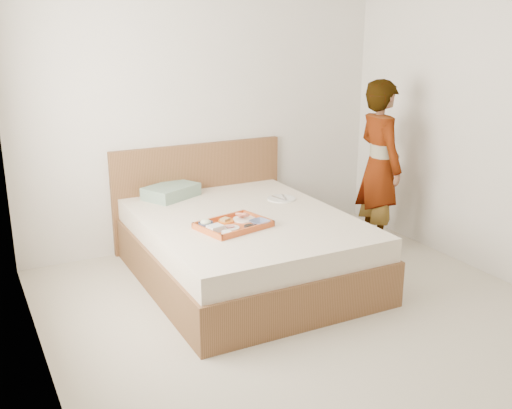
{
  "coord_description": "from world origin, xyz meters",
  "views": [
    {
      "loc": [
        -2.08,
        -3.04,
        1.99
      ],
      "look_at": [
        -0.05,
        0.9,
        0.65
      ],
      "focal_mm": 41.64,
      "sensor_mm": 36.0,
      "label": 1
    }
  ],
  "objects_px": {
    "tray": "(233,225)",
    "dinner_plate": "(281,199)",
    "bed": "(245,248)",
    "person": "(379,166)"
  },
  "relations": [
    {
      "from": "tray",
      "to": "dinner_plate",
      "type": "height_order",
      "value": "tray"
    },
    {
      "from": "bed",
      "to": "tray",
      "type": "xyz_separation_m",
      "value": [
        -0.19,
        -0.2,
        0.29
      ]
    },
    {
      "from": "bed",
      "to": "dinner_plate",
      "type": "xyz_separation_m",
      "value": [
        0.5,
        0.29,
        0.27
      ]
    },
    {
      "from": "bed",
      "to": "dinner_plate",
      "type": "relative_size",
      "value": 8.02
    },
    {
      "from": "dinner_plate",
      "to": "person",
      "type": "relative_size",
      "value": 0.16
    },
    {
      "from": "dinner_plate",
      "to": "tray",
      "type": "bearing_deg",
      "value": -144.88
    },
    {
      "from": "bed",
      "to": "person",
      "type": "xyz_separation_m",
      "value": [
        1.41,
        0.09,
        0.51
      ]
    },
    {
      "from": "bed",
      "to": "dinner_plate",
      "type": "bearing_deg",
      "value": 29.94
    },
    {
      "from": "person",
      "to": "tray",
      "type": "bearing_deg",
      "value": 107.75
    },
    {
      "from": "tray",
      "to": "dinner_plate",
      "type": "bearing_deg",
      "value": 21.75
    }
  ]
}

